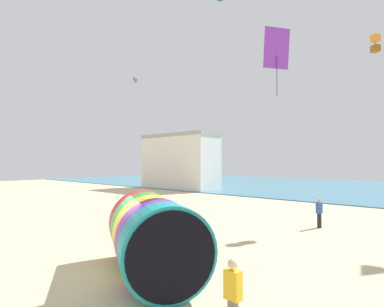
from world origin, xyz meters
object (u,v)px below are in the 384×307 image
object	(u,v)px
kite_handler	(233,298)
bystander_near_water	(319,213)
giant_inflatable_tube	(153,235)
kite_orange_box	(375,43)
kite_purple_parafoil	(135,80)
kite_purple_diamond	(277,49)

from	to	relation	value
kite_handler	bystander_near_water	size ratio (longest dim) A/B	1.00
giant_inflatable_tube	kite_orange_box	distance (m)	20.43
kite_orange_box	kite_purple_parafoil	world-z (taller)	kite_orange_box
kite_purple_diamond	bystander_near_water	bearing A→B (deg)	93.52
giant_inflatable_tube	kite_purple_diamond	bearing A→B (deg)	66.45
giant_inflatable_tube	kite_purple_parafoil	distance (m)	14.51
giant_inflatable_tube	kite_purple_parafoil	world-z (taller)	kite_purple_parafoil
kite_purple_parafoil	bystander_near_water	size ratio (longest dim) A/B	0.53
giant_inflatable_tube	bystander_near_water	xyz separation A→B (m)	(1.77, 11.12, -0.44)
kite_orange_box	bystander_near_water	world-z (taller)	kite_orange_box
kite_orange_box	bystander_near_water	size ratio (longest dim) A/B	0.77
giant_inflatable_tube	bystander_near_water	distance (m)	11.27
kite_handler	bystander_near_water	xyz separation A→B (m)	(-2.27, 12.42, 0.00)
kite_orange_box	bystander_near_water	distance (m)	12.75
giant_inflatable_tube	kite_purple_parafoil	xyz separation A→B (m)	(-9.66, 6.75, 8.48)
giant_inflatable_tube	kite_handler	size ratio (longest dim) A/B	3.26
kite_handler	kite_purple_parafoil	distance (m)	18.23
kite_purple_diamond	bystander_near_water	distance (m)	9.86
bystander_near_water	kite_orange_box	bearing A→B (deg)	71.39
giant_inflatable_tube	kite_orange_box	size ratio (longest dim) A/B	4.25
kite_orange_box	kite_purple_diamond	distance (m)	12.64
kite_orange_box	bystander_near_water	xyz separation A→B (m)	(-1.98, -5.88, -11.15)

